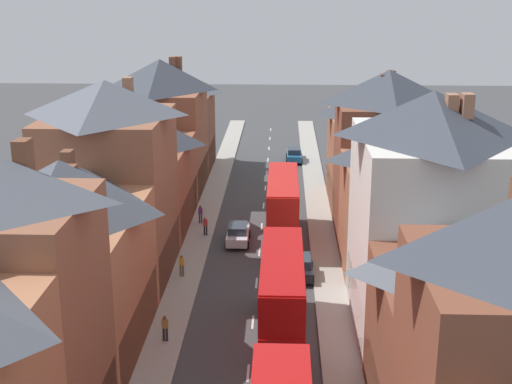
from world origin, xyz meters
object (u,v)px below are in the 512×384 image
Objects in this scene: pedestrian_mid_right at (182,264)px; car_parked_left_a at (238,233)px; pedestrian_far_right at (200,213)px; double_decker_bus_lead at (283,207)px; car_mid_black at (294,155)px; double_decker_bus_far_approaching at (282,297)px; car_parked_left_b at (300,266)px; pedestrian_far_left at (205,225)px; pedestrian_mid_left at (165,327)px.

car_parked_left_a is at bearing 63.84° from pedestrian_mid_right.
double_decker_bus_lead is at bearing -26.80° from pedestrian_far_right.
pedestrian_far_right is (-7.13, 3.60, -1.78)m from double_decker_bus_lead.
double_decker_bus_far_approaching is at bearing -91.72° from car_mid_black.
double_decker_bus_lead is 2.58× the size of car_parked_left_b.
pedestrian_far_left is 1.00× the size of pedestrian_far_right.
pedestrian_far_right is at bearing 90.88° from pedestrian_mid_left.
car_mid_black is 2.80× the size of pedestrian_far_right.
car_mid_black is 27.21m from pedestrian_far_left.
double_decker_bus_far_approaching reaches higher than pedestrian_mid_right.
car_parked_left_a is 1.04× the size of car_parked_left_b.
pedestrian_far_right is (-8.44, -23.09, 0.22)m from car_mid_black.
double_decker_bus_far_approaching is at bearing -90.00° from double_decker_bus_lead.
double_decker_bus_far_approaching is at bearing -70.07° from pedestrian_far_left.
car_mid_black is at bearing 79.60° from pedestrian_mid_left.
pedestrian_far_left is (-2.79, 1.36, 0.22)m from car_parked_left_a.
double_decker_bus_far_approaching is at bearing -51.45° from pedestrian_mid_right.
double_decker_bus_lead reaches higher than car_mid_black.
pedestrian_mid_left reaches higher than car_parked_left_b.
double_decker_bus_far_approaching reaches higher than pedestrian_mid_left.
car_mid_black is (1.31, 26.69, -2.00)m from double_decker_bus_lead.
pedestrian_mid_left is at bearing -100.40° from car_mid_black.
double_decker_bus_far_approaching is 6.71× the size of pedestrian_far_right.
pedestrian_mid_left is 9.53m from pedestrian_mid_right.
car_mid_black is 44.98m from pedestrian_mid_left.
double_decker_bus_lead is at bearing 48.28° from pedestrian_mid_right.
car_parked_left_b is at bearing -53.63° from car_parked_left_a.
car_parked_left_b is (1.31, 9.58, -2.02)m from double_decker_bus_far_approaching.
pedestrian_mid_left is at bearing -175.42° from double_decker_bus_far_approaching.
car_parked_left_b is 2.60× the size of pedestrian_far_left.
pedestrian_mid_left and pedestrian_far_left have the same top height.
car_parked_left_b is (0.00, -34.11, -0.02)m from car_mid_black.
double_decker_bus_far_approaching is 2.50× the size of car_parked_left_a.
pedestrian_mid_left and pedestrian_mid_right have the same top height.
pedestrian_mid_right is at bearing -116.16° from car_parked_left_a.
car_parked_left_a is 3.11m from pedestrian_far_left.
double_decker_bus_far_approaching is 6.71× the size of pedestrian_far_left.
pedestrian_far_right is at bearing 89.88° from pedestrian_mid_right.
pedestrian_mid_left is (-8.12, -44.24, 0.22)m from car_mid_black.
pedestrian_far_left is (-6.38, 0.59, -1.78)m from double_decker_bus_lead.
car_parked_left_b is (4.90, -6.65, -0.01)m from car_parked_left_a.
pedestrian_mid_left is 18.14m from pedestrian_far_left.
pedestrian_mid_left is (-8.12, -10.13, 0.23)m from car_parked_left_b.
car_mid_black is at bearing 69.92° from pedestrian_far_right.
car_parked_left_a is 8.09m from pedestrian_mid_right.
pedestrian_mid_left reaches higher than car_mid_black.
double_decker_bus_far_approaching is at bearing 4.58° from pedestrian_mid_left.
pedestrian_far_left is (-6.38, 17.59, -1.78)m from double_decker_bus_far_approaching.
pedestrian_mid_right is at bearing -95.15° from pedestrian_far_left.
pedestrian_far_left is at bearing 109.93° from double_decker_bus_far_approaching.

